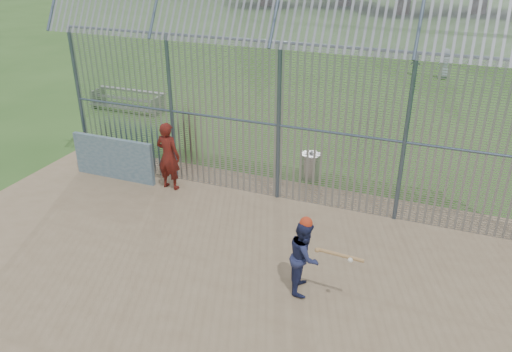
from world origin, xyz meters
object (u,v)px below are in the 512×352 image
at_px(dugout_wall, 114,158).
at_px(batter, 304,256).
at_px(bleacher, 128,100).
at_px(trash_can, 310,166).
at_px(onlooker, 168,156).

relative_size(dugout_wall, batter, 1.68).
bearing_deg(dugout_wall, bleacher, 121.40).
xyz_separation_m(dugout_wall, bleacher, (-3.22, 5.28, -0.21)).
xyz_separation_m(dugout_wall, batter, (6.31, -2.75, 0.14)).
bearing_deg(dugout_wall, trash_can, 21.78).
distance_m(dugout_wall, onlooker, 1.77).
distance_m(batter, trash_can, 4.95).
relative_size(batter, bleacher, 0.50).
height_order(onlooker, trash_can, onlooker).
relative_size(dugout_wall, onlooker, 1.35).
bearing_deg(trash_can, bleacher, 158.61).
relative_size(dugout_wall, trash_can, 3.05).
bearing_deg(trash_can, batter, -75.56).
height_order(dugout_wall, onlooker, onlooker).
bearing_deg(bleacher, batter, -40.10).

